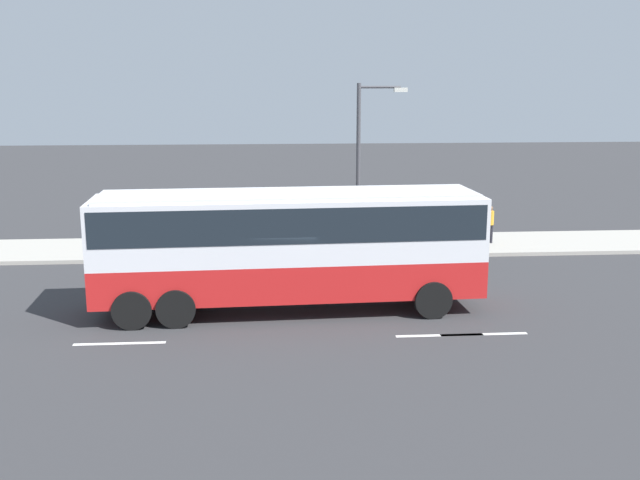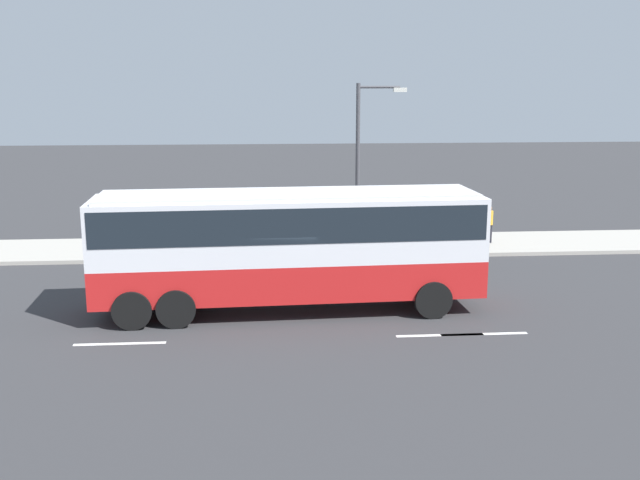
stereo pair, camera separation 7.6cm
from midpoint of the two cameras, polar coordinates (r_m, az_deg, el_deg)
The scene contains 6 objects.
ground_plane at distance 22.26m, azimuth -3.59°, elevation -5.52°, with size 120.00×120.00×0.00m, color #333335.
sidewalk_curb at distance 30.36m, azimuth -3.80°, elevation -0.56°, with size 80.00×4.00×0.15m, color #A8A399.
lane_centreline at distance 20.19m, azimuth -13.60°, elevation -7.72°, with size 23.06×0.16×0.01m.
coach_bus at distance 21.75m, azimuth -2.29°, elevation 0.12°, with size 11.44×3.04×3.59m.
pedestrian_near_curb at distance 31.38m, azimuth 13.03°, elevation 1.37°, with size 0.32×0.32×1.56m.
street_lamp at distance 28.49m, azimuth 3.47°, elevation 6.49°, with size 1.91×0.24×6.53m.
Camera 1 is at (-0.16, -21.21, 6.76)m, focal length 41.50 mm.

